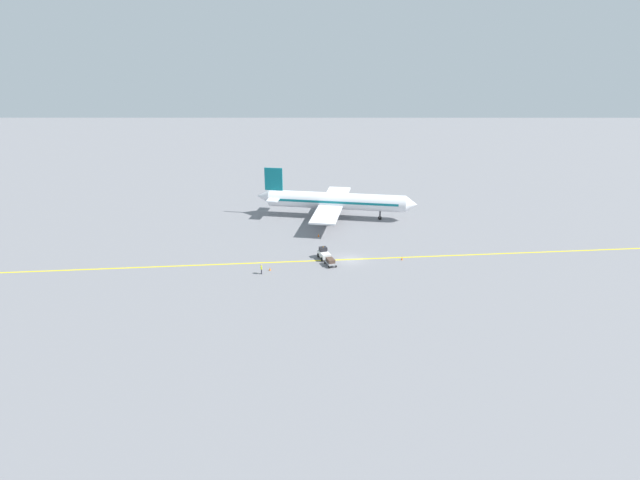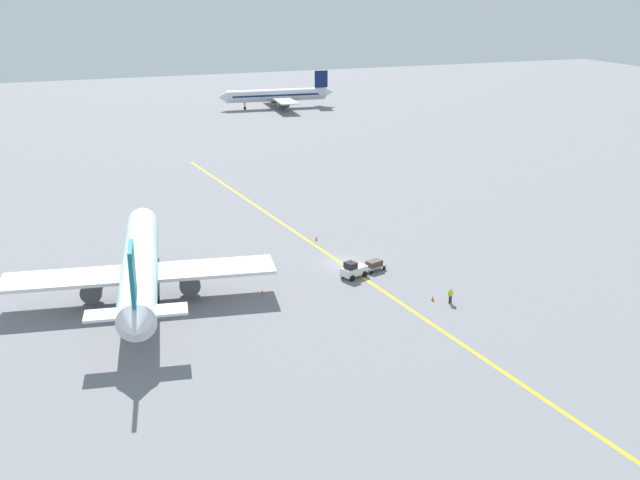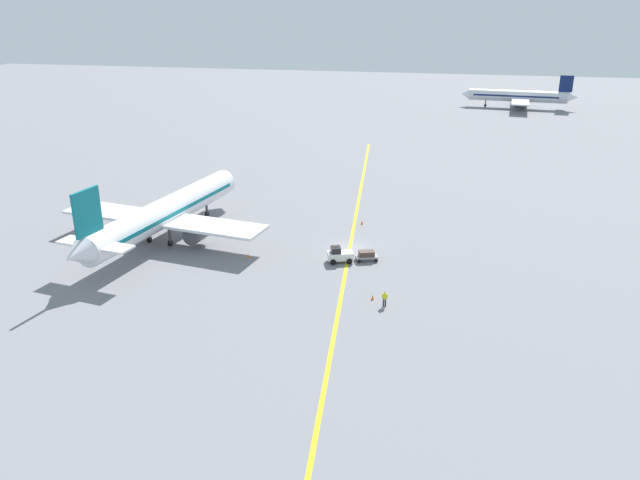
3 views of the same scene
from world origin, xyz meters
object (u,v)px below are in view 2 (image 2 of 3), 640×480
object	(u,v)px
airplane_distant_taxiing	(278,95)
traffic_cone_by_wingtip	(433,298)
traffic_cone_near_nose	(316,238)
airplane_at_gate	(140,266)
traffic_cone_mid_apron	(262,292)
baggage_cart_trailing	(374,264)
baggage_tug_white	(353,270)
ground_crew_worker	(451,295)

from	to	relation	value
airplane_distant_taxiing	traffic_cone_by_wingtip	distance (m)	132.15
traffic_cone_by_wingtip	traffic_cone_near_nose	bearing A→B (deg)	101.23
airplane_at_gate	traffic_cone_mid_apron	bearing A→B (deg)	-15.72
baggage_cart_trailing	traffic_cone_by_wingtip	world-z (taller)	baggage_cart_trailing
traffic_cone_near_nose	traffic_cone_by_wingtip	world-z (taller)	same
airplane_distant_taxiing	baggage_cart_trailing	world-z (taller)	airplane_distant_taxiing
traffic_cone_by_wingtip	baggage_tug_white	bearing A→B (deg)	119.77
airplane_at_gate	traffic_cone_mid_apron	xyz separation A→B (m)	(12.25, -3.45, -3.43)
baggage_cart_trailing	traffic_cone_mid_apron	size ratio (longest dim) A/B	5.31
airplane_at_gate	traffic_cone_mid_apron	world-z (taller)	airplane_at_gate
baggage_cart_trailing	traffic_cone_near_nose	distance (m)	12.90
ground_crew_worker	traffic_cone_mid_apron	size ratio (longest dim) A/B	3.05
ground_crew_worker	traffic_cone_mid_apron	xyz separation A→B (m)	(-17.72, 9.33, -0.63)
ground_crew_worker	traffic_cone_near_nose	bearing A→B (deg)	103.80
traffic_cone_mid_apron	traffic_cone_by_wingtip	xyz separation A→B (m)	(16.33, -8.08, 0.00)
airplane_distant_taxiing	baggage_cart_trailing	xyz separation A→B (m)	(-26.75, -119.60, -2.58)
airplane_distant_taxiing	ground_crew_worker	size ratio (longest dim) A/B	19.04
baggage_cart_trailing	traffic_cone_mid_apron	bearing A→B (deg)	-171.55
traffic_cone_mid_apron	traffic_cone_by_wingtip	world-z (taller)	same
traffic_cone_near_nose	traffic_cone_by_wingtip	distance (m)	23.31
ground_crew_worker	traffic_cone_by_wingtip	distance (m)	1.97
airplane_at_gate	traffic_cone_by_wingtip	distance (m)	31.02
baggage_tug_white	traffic_cone_near_nose	distance (m)	13.79
traffic_cone_mid_apron	ground_crew_worker	bearing A→B (deg)	-27.77
baggage_tug_white	airplane_at_gate	bearing A→B (deg)	174.06
traffic_cone_by_wingtip	airplane_at_gate	bearing A→B (deg)	158.03
ground_crew_worker	traffic_cone_by_wingtip	size ratio (longest dim) A/B	3.05
airplane_distant_taxiing	traffic_cone_mid_apron	bearing A→B (deg)	-108.61
baggage_cart_trailing	airplane_at_gate	bearing A→B (deg)	177.12
baggage_cart_trailing	traffic_cone_mid_apron	xyz separation A→B (m)	(-14.23, -2.12, -0.49)
baggage_cart_trailing	traffic_cone_by_wingtip	xyz separation A→B (m)	(2.10, -10.20, -0.49)
traffic_cone_near_nose	traffic_cone_by_wingtip	bearing A→B (deg)	-78.77
airplane_at_gate	ground_crew_worker	xyz separation A→B (m)	(29.97, -12.78, -2.80)
airplane_at_gate	baggage_cart_trailing	world-z (taller)	airplane_at_gate
baggage_tug_white	traffic_cone_mid_apron	world-z (taller)	baggage_tug_white
airplane_at_gate	airplane_distant_taxiing	world-z (taller)	airplane_at_gate
traffic_cone_mid_apron	airplane_distant_taxiing	bearing A→B (deg)	71.39
baggage_cart_trailing	traffic_cone_near_nose	xyz separation A→B (m)	(-2.44, 12.66, -0.49)
airplane_at_gate	traffic_cone_near_nose	bearing A→B (deg)	25.22
traffic_cone_mid_apron	traffic_cone_by_wingtip	distance (m)	18.22
airplane_distant_taxiing	traffic_cone_mid_apron	xyz separation A→B (m)	(-40.99, -121.71, -3.06)
ground_crew_worker	traffic_cone_near_nose	xyz separation A→B (m)	(-5.92, 24.10, -0.63)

